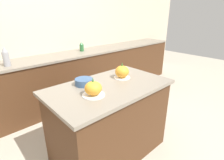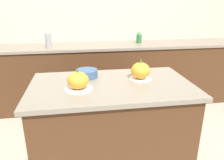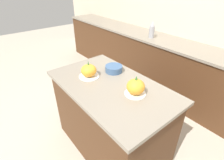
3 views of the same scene
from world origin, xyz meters
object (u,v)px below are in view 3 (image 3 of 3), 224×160
object	(u,v)px
pumpkin_cake_left	(89,71)
mixing_bowl	(114,69)
pumpkin_cake_right	(136,87)
bottle_tall	(152,30)

from	to	relation	value
pumpkin_cake_left	mixing_bowl	world-z (taller)	pumpkin_cake_left
pumpkin_cake_left	pumpkin_cake_right	world-z (taller)	pumpkin_cake_right
pumpkin_cake_right	mixing_bowl	size ratio (longest dim) A/B	1.02
pumpkin_cake_left	pumpkin_cake_right	distance (m)	0.55
pumpkin_cake_right	pumpkin_cake_left	bearing A→B (deg)	-164.18
pumpkin_cake_right	mixing_bowl	world-z (taller)	pumpkin_cake_right
pumpkin_cake_left	pumpkin_cake_right	xyz separation A→B (m)	(0.53, 0.15, 0.01)
pumpkin_cake_left	bottle_tall	bearing A→B (deg)	104.68
pumpkin_cake_right	mixing_bowl	distance (m)	0.47
pumpkin_cake_left	bottle_tall	xyz separation A→B (m)	(-0.38, 1.44, 0.11)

